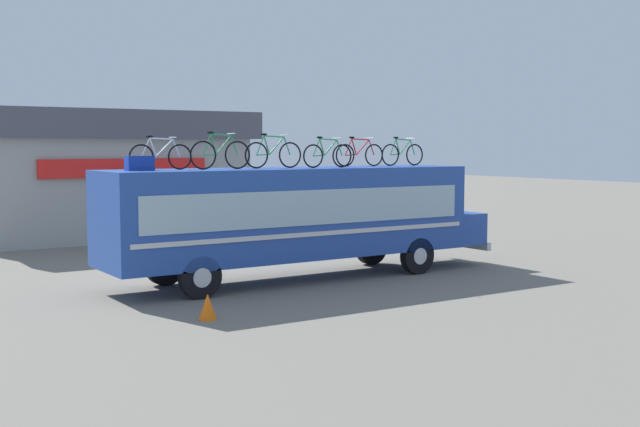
{
  "coord_description": "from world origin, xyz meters",
  "views": [
    {
      "loc": [
        -11.38,
        -18.78,
        3.73
      ],
      "look_at": [
        0.95,
        0.0,
        1.81
      ],
      "focal_mm": 44.66,
      "sensor_mm": 36.0,
      "label": 1
    }
  ],
  "objects": [
    {
      "name": "ground_plane",
      "position": [
        0.0,
        0.0,
        0.0
      ],
      "size": [
        120.0,
        120.0,
        0.0
      ],
      "primitive_type": "plane",
      "color": "slate"
    },
    {
      "name": "bus",
      "position": [
        0.22,
        0.0,
        1.84
      ],
      "size": [
        11.85,
        2.58,
        3.12
      ],
      "color": "#23479E",
      "rests_on": "ground"
    },
    {
      "name": "luggage_bag_1",
      "position": [
        -4.34,
        0.04,
        3.3
      ],
      "size": [
        0.67,
        0.33,
        0.37
      ],
      "primitive_type": "cube",
      "color": "#193899",
      "rests_on": "bus"
    },
    {
      "name": "rooftop_bicycle_1",
      "position": [
        -3.72,
        0.21,
        3.48
      ],
      "size": [
        1.68,
        0.44,
        0.87
      ],
      "color": "black",
      "rests_on": "bus"
    },
    {
      "name": "rooftop_bicycle_2",
      "position": [
        -2.22,
        -0.11,
        3.52
      ],
      "size": [
        1.72,
        0.44,
        0.98
      ],
      "color": "black",
      "rests_on": "bus"
    },
    {
      "name": "rooftop_bicycle_3",
      "position": [
        -0.54,
        0.05,
        3.51
      ],
      "size": [
        1.77,
        0.44,
        0.95
      ],
      "color": "black",
      "rests_on": "bus"
    },
    {
      "name": "rooftop_bicycle_4",
      "position": [
        1.0,
        -0.31,
        3.48
      ],
      "size": [
        1.63,
        0.44,
        0.87
      ],
      "color": "black",
      "rests_on": "bus"
    },
    {
      "name": "rooftop_bicycle_5",
      "position": [
        2.52,
        0.26,
        3.49
      ],
      "size": [
        1.72,
        0.44,
        0.88
      ],
      "color": "black",
      "rests_on": "bus"
    },
    {
      "name": "rooftop_bicycle_6",
      "position": [
        4.17,
        0.29,
        3.49
      ],
      "size": [
        1.62,
        0.44,
        0.89
      ],
      "color": "black",
      "rests_on": "bus"
    },
    {
      "name": "roadside_building",
      "position": [
        -0.97,
        14.03,
        2.63
      ],
      "size": [
        11.71,
        7.33,
        5.12
      ],
      "color": "#9E9E99",
      "rests_on": "ground"
    },
    {
      "name": "traffic_cone",
      "position": [
        -4.16,
        -3.38,
        0.28
      ],
      "size": [
        0.4,
        0.4,
        0.57
      ],
      "primitive_type": "cone",
      "color": "orange",
      "rests_on": "ground"
    }
  ]
}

